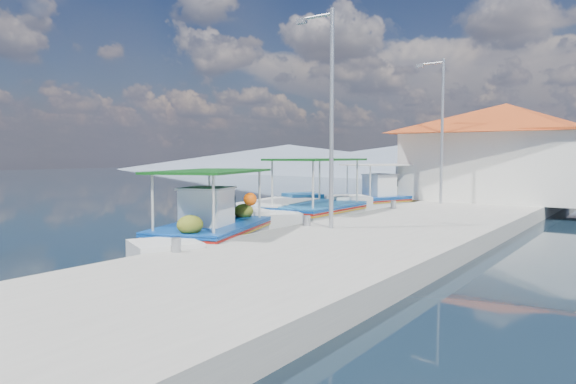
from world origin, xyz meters
The scene contains 10 objects.
ground centered at (0.00, 0.00, 0.00)m, with size 160.00×160.00×0.00m, color black.
quay centered at (5.90, 6.00, 0.25)m, with size 5.00×44.00×0.50m, color #A09E96.
bollards centered at (3.80, 5.25, 0.65)m, with size 0.20×17.20×0.30m.
main_caique centered at (2.22, -0.19, 0.45)m, with size 3.62×6.76×2.36m.
caique_green_canopy centered at (1.89, 5.64, 0.40)m, with size 2.25×7.14×2.67m.
caique_blue_hull centered at (0.30, 5.32, 0.33)m, with size 2.73×6.68×1.20m.
caique_far centered at (1.72, 11.64, 0.44)m, with size 3.54×6.27×2.36m.
harbor_building centered at (6.20, 15.00, 2.78)m, with size 10.49×10.49×4.40m.
lamp_post_near centered at (4.51, 2.00, 3.85)m, with size 1.21×0.14×6.00m.
lamp_post_far centered at (4.51, 11.00, 3.85)m, with size 1.21×0.14×6.00m.
Camera 1 is at (11.96, -10.48, 2.52)m, focal length 32.62 mm.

